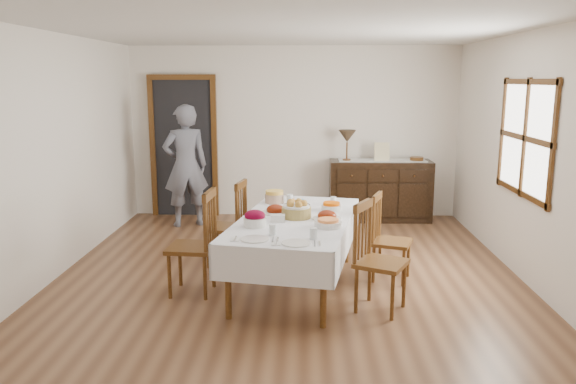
{
  "coord_description": "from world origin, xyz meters",
  "views": [
    {
      "loc": [
        0.18,
        -5.63,
        2.11
      ],
      "look_at": [
        0.0,
        0.1,
        0.95
      ],
      "focal_mm": 35.0,
      "sensor_mm": 36.0,
      "label": 1
    }
  ],
  "objects_px": {
    "chair_right_near": "(376,256)",
    "chair_left_far": "(230,223)",
    "chair_left_near": "(197,242)",
    "table_lamp": "(347,137)",
    "chair_right_far": "(387,237)",
    "dining_table": "(295,226)",
    "sideboard": "(380,190)",
    "person": "(185,162)"
  },
  "relations": [
    {
      "from": "chair_right_near",
      "to": "chair_left_far",
      "type": "bearing_deg",
      "value": 77.7
    },
    {
      "from": "chair_left_near",
      "to": "chair_right_near",
      "type": "distance_m",
      "value": 1.76
    },
    {
      "from": "chair_left_near",
      "to": "table_lamp",
      "type": "bearing_deg",
      "value": 155.09
    },
    {
      "from": "chair_left_near",
      "to": "chair_right_far",
      "type": "distance_m",
      "value": 2.0
    },
    {
      "from": "chair_right_near",
      "to": "table_lamp",
      "type": "xyz_separation_m",
      "value": [
        -0.03,
        3.37,
        0.75
      ]
    },
    {
      "from": "chair_right_near",
      "to": "chair_right_far",
      "type": "xyz_separation_m",
      "value": [
        0.22,
        0.81,
        -0.04
      ]
    },
    {
      "from": "dining_table",
      "to": "table_lamp",
      "type": "xyz_separation_m",
      "value": [
        0.71,
        2.82,
        0.62
      ]
    },
    {
      "from": "sideboard",
      "to": "chair_right_far",
      "type": "bearing_deg",
      "value": -95.66
    },
    {
      "from": "chair_right_near",
      "to": "chair_right_far",
      "type": "distance_m",
      "value": 0.84
    },
    {
      "from": "dining_table",
      "to": "table_lamp",
      "type": "bearing_deg",
      "value": 86.15
    },
    {
      "from": "chair_left_near",
      "to": "person",
      "type": "height_order",
      "value": "person"
    },
    {
      "from": "sideboard",
      "to": "person",
      "type": "distance_m",
      "value": 2.92
    },
    {
      "from": "chair_left_near",
      "to": "chair_left_far",
      "type": "bearing_deg",
      "value": 170.33
    },
    {
      "from": "chair_right_far",
      "to": "table_lamp",
      "type": "relative_size",
      "value": 2.01
    },
    {
      "from": "dining_table",
      "to": "table_lamp",
      "type": "height_order",
      "value": "table_lamp"
    },
    {
      "from": "person",
      "to": "table_lamp",
      "type": "distance_m",
      "value": 2.39
    },
    {
      "from": "chair_right_far",
      "to": "person",
      "type": "xyz_separation_m",
      "value": [
        -2.6,
        2.17,
        0.47
      ]
    },
    {
      "from": "person",
      "to": "chair_right_far",
      "type": "bearing_deg",
      "value": 117.54
    },
    {
      "from": "chair_left_near",
      "to": "chair_right_far",
      "type": "height_order",
      "value": "chair_left_near"
    },
    {
      "from": "dining_table",
      "to": "chair_left_far",
      "type": "xyz_separation_m",
      "value": [
        -0.76,
        0.68,
        -0.15
      ]
    },
    {
      "from": "chair_left_far",
      "to": "chair_right_near",
      "type": "height_order",
      "value": "chair_right_near"
    },
    {
      "from": "table_lamp",
      "to": "sideboard",
      "type": "bearing_deg",
      "value": 4.06
    },
    {
      "from": "dining_table",
      "to": "person",
      "type": "relative_size",
      "value": 1.22
    },
    {
      "from": "sideboard",
      "to": "table_lamp",
      "type": "xyz_separation_m",
      "value": [
        -0.51,
        -0.04,
        0.81
      ]
    },
    {
      "from": "dining_table",
      "to": "chair_left_near",
      "type": "xyz_separation_m",
      "value": [
        -0.97,
        -0.2,
        -0.11
      ]
    },
    {
      "from": "chair_right_far",
      "to": "table_lamp",
      "type": "distance_m",
      "value": 2.69
    },
    {
      "from": "dining_table",
      "to": "chair_left_near",
      "type": "bearing_deg",
      "value": -158.15
    },
    {
      "from": "chair_left_near",
      "to": "chair_right_far",
      "type": "xyz_separation_m",
      "value": [
        1.95,
        0.45,
        -0.06
      ]
    },
    {
      "from": "chair_left_near",
      "to": "chair_left_far",
      "type": "height_order",
      "value": "chair_left_near"
    },
    {
      "from": "person",
      "to": "sideboard",
      "type": "bearing_deg",
      "value": 165.94
    },
    {
      "from": "sideboard",
      "to": "chair_left_far",
      "type": "bearing_deg",
      "value": -132.37
    },
    {
      "from": "chair_left_far",
      "to": "sideboard",
      "type": "relative_size",
      "value": 0.65
    },
    {
      "from": "person",
      "to": "chair_right_near",
      "type": "bearing_deg",
      "value": 106.02
    },
    {
      "from": "table_lamp",
      "to": "dining_table",
      "type": "bearing_deg",
      "value": -104.23
    },
    {
      "from": "person",
      "to": "chair_left_far",
      "type": "bearing_deg",
      "value": 93.85
    },
    {
      "from": "chair_left_far",
      "to": "chair_right_near",
      "type": "relative_size",
      "value": 0.97
    },
    {
      "from": "sideboard",
      "to": "chair_left_near",
      "type": "bearing_deg",
      "value": -125.85
    },
    {
      "from": "chair_left_near",
      "to": "chair_right_near",
      "type": "bearing_deg",
      "value": 82.72
    },
    {
      "from": "chair_left_far",
      "to": "sideboard",
      "type": "xyz_separation_m",
      "value": [
        1.98,
        2.18,
        -0.04
      ]
    },
    {
      "from": "chair_right_far",
      "to": "chair_left_near",
      "type": "bearing_deg",
      "value": 122.25
    },
    {
      "from": "chair_left_near",
      "to": "person",
      "type": "distance_m",
      "value": 2.74
    },
    {
      "from": "chair_left_far",
      "to": "chair_right_near",
      "type": "bearing_deg",
      "value": 60.49
    }
  ]
}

